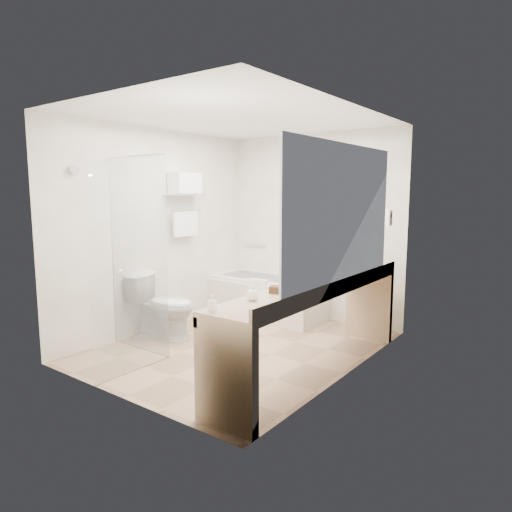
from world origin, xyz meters
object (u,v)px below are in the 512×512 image
Objects in this scene: bathtub at (267,297)px; amenity_basket at (280,290)px; water_bottle_left at (344,265)px; toilet at (163,306)px; vanity_counter at (315,308)px.

bathtub is 8.93× the size of amenity_basket.
water_bottle_left is (1.44, -0.58, 0.66)m from bathtub.
bathtub is 1.59m from toilet.
bathtub is at bearing 137.65° from vanity_counter.
amenity_basket is (1.42, -1.83, 0.60)m from bathtub.
water_bottle_left reaches higher than bathtub.
amenity_basket is 1.24m from water_bottle_left.
vanity_counter reaches higher than toilet.
bathtub is 2.39m from amenity_basket.
amenity_basket is 0.92× the size of water_bottle_left.
toilet is 2.18m from water_bottle_left.
water_bottle_left reaches higher than vanity_counter.
vanity_counter is 3.44× the size of toilet.
amenity_basket reaches higher than bathtub.
amenity_basket is (-0.10, -0.44, 0.24)m from vanity_counter.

